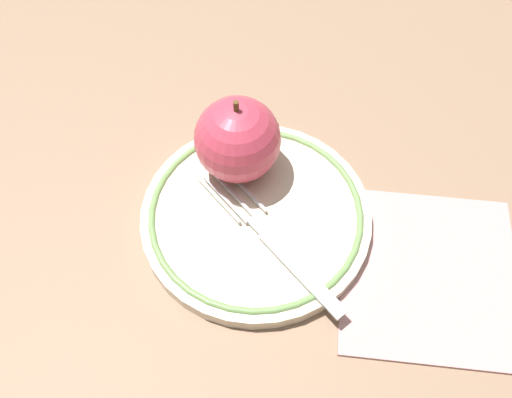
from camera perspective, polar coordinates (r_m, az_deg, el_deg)
The scene contains 5 objects.
ground_plane at distance 0.52m, azimuth -1.21°, elevation -1.18°, with size 2.00×2.00×0.00m, color #896951.
plate at distance 0.51m, azimuth 0.00°, elevation -1.71°, with size 0.21×0.21×0.02m.
apple_red_whole at distance 0.50m, azimuth -1.86°, elevation 5.96°, with size 0.08×0.08×0.09m.
fork at distance 0.48m, azimuth 1.82°, elevation -4.45°, with size 0.13×0.15×0.00m.
napkin_folded at distance 0.51m, azimuth 16.93°, elevation -7.06°, with size 0.15×0.16×0.01m, color #C38F8D.
Camera 1 is at (-0.02, 0.27, 0.44)m, focal length 40.00 mm.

